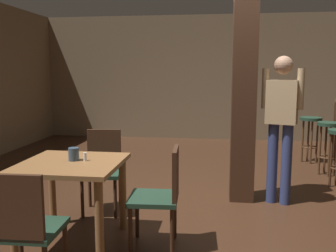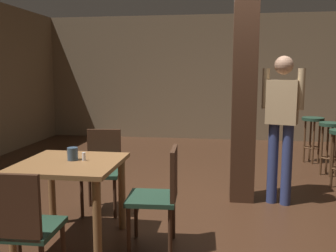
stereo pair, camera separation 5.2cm
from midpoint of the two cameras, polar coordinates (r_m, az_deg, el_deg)
The scene contains 12 objects.
ground_plane at distance 4.40m, azimuth 6.94°, elevation -12.31°, with size 10.80×10.80×0.00m, color #382114.
wall_back at distance 8.62m, azimuth 7.94°, elevation 7.26°, with size 8.00×0.10×2.80m, color #756047.
pillar at distance 4.49m, azimuth 11.90°, elevation 6.28°, with size 0.28×0.28×2.80m, color #382114.
dining_table at distance 3.47m, azimuth -14.19°, elevation -7.50°, with size 0.87×0.87×0.75m.
chair_east at distance 3.29m, azimuth -0.68°, elevation -10.06°, with size 0.44×0.44×0.89m.
chair_south at distance 2.81m, azimuth -20.79°, elevation -13.96°, with size 0.43×0.43×0.89m.
chair_north at distance 4.23m, azimuth -9.60°, elevation -6.00°, with size 0.47×0.47×0.89m.
napkin_cup at distance 3.46m, azimuth -13.92°, elevation -4.15°, with size 0.09×0.09×0.12m, color #33475B.
salt_shaker at distance 3.43m, azimuth -12.28°, elevation -4.56°, with size 0.03×0.03×0.07m, color silver.
standing_person at distance 4.48m, azimuth 17.25°, elevation 0.98°, with size 0.47×0.30×1.72m.
bar_stool_mid at distance 6.05m, azimuth 23.68°, elevation -1.49°, with size 0.33×0.33×0.80m.
bar_stool_far at distance 6.79m, azimuth 21.36°, elevation -0.37°, with size 0.36×0.36×0.78m.
Camera 2 is at (0.11, -4.12, 1.54)m, focal length 40.00 mm.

